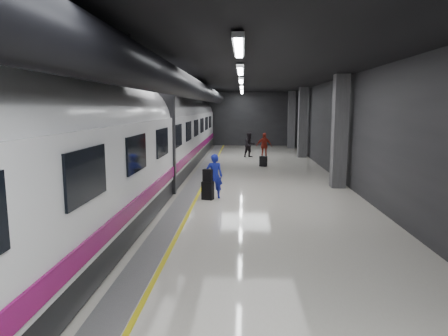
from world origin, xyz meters
TOP-DOWN VIEW (x-y plane):
  - ground at (0.00, 0.00)m, footprint 40.00×40.00m
  - platform_hall at (-0.29, 0.96)m, footprint 10.02×40.02m
  - train at (-3.25, -0.00)m, footprint 3.05×38.00m
  - traveler_main at (-0.31, -0.17)m, footprint 0.59×0.40m
  - suitcase_main at (-0.53, -0.44)m, footprint 0.45×0.36m
  - shoulder_bag at (-0.53, -0.43)m, footprint 0.36×0.28m
  - traveler_far_a at (1.14, 11.77)m, footprint 0.99×0.92m
  - traveler_far_b at (2.04, 11.07)m, footprint 0.98×0.44m
  - suitcase_far at (1.83, 7.71)m, footprint 0.45×0.39m

SIDE VIEW (x-z plane):
  - ground at x=0.00m, z-range 0.00..0.00m
  - suitcase_far at x=1.83m, z-range 0.00..0.56m
  - suitcase_main at x=-0.53m, z-range 0.00..0.64m
  - traveler_main at x=-0.31m, z-range 0.00..1.59m
  - traveler_far_a at x=1.14m, z-range 0.00..1.62m
  - traveler_far_b at x=2.04m, z-range 0.00..1.64m
  - shoulder_bag at x=-0.53m, z-range 0.64..1.07m
  - train at x=-3.25m, z-range 0.04..4.09m
  - platform_hall at x=-0.29m, z-range 1.28..5.79m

